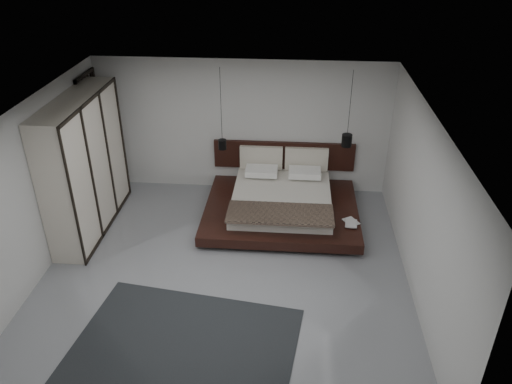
# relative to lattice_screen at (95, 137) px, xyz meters

# --- Properties ---
(floor) EXTENTS (6.00, 6.00, 0.00)m
(floor) POSITION_rel_lattice_screen_xyz_m (2.95, -2.45, -1.30)
(floor) COLOR gray
(floor) RESTS_ON ground
(ceiling) EXTENTS (6.00, 6.00, 0.00)m
(ceiling) POSITION_rel_lattice_screen_xyz_m (2.95, -2.45, 1.50)
(ceiling) COLOR white
(ceiling) RESTS_ON wall_back
(wall_back) EXTENTS (6.00, 0.00, 6.00)m
(wall_back) POSITION_rel_lattice_screen_xyz_m (2.95, 0.55, 0.10)
(wall_back) COLOR silver
(wall_back) RESTS_ON floor
(wall_front) EXTENTS (6.00, 0.00, 6.00)m
(wall_front) POSITION_rel_lattice_screen_xyz_m (2.95, -5.45, 0.10)
(wall_front) COLOR silver
(wall_front) RESTS_ON floor
(wall_left) EXTENTS (0.00, 6.00, 6.00)m
(wall_left) POSITION_rel_lattice_screen_xyz_m (-0.05, -2.45, 0.10)
(wall_left) COLOR silver
(wall_left) RESTS_ON floor
(wall_right) EXTENTS (0.00, 6.00, 6.00)m
(wall_right) POSITION_rel_lattice_screen_xyz_m (5.95, -2.45, 0.10)
(wall_right) COLOR silver
(wall_right) RESTS_ON floor
(lattice_screen) EXTENTS (0.05, 0.90, 2.60)m
(lattice_screen) POSITION_rel_lattice_screen_xyz_m (0.00, 0.00, 0.00)
(lattice_screen) COLOR black
(lattice_screen) RESTS_ON floor
(bed) EXTENTS (2.94, 2.46, 1.10)m
(bed) POSITION_rel_lattice_screen_xyz_m (3.81, -0.55, -1.00)
(bed) COLOR black
(bed) RESTS_ON floor
(book_lower) EXTENTS (0.34, 0.36, 0.03)m
(book_lower) POSITION_rel_lattice_screen_xyz_m (5.02, -1.23, -1.01)
(book_lower) COLOR #99724C
(book_lower) RESTS_ON bed
(book_upper) EXTENTS (0.24, 0.31, 0.02)m
(book_upper) POSITION_rel_lattice_screen_xyz_m (5.00, -1.26, -0.99)
(book_upper) COLOR #99724C
(book_upper) RESTS_ON book_lower
(pendant_left) EXTENTS (0.16, 0.16, 1.63)m
(pendant_left) POSITION_rel_lattice_screen_xyz_m (2.61, -0.07, -0.02)
(pendant_left) COLOR black
(pendant_left) RESTS_ON ceiling
(pendant_right) EXTENTS (0.20, 0.20, 1.49)m
(pendant_right) POSITION_rel_lattice_screen_xyz_m (5.02, -0.07, 0.14)
(pendant_right) COLOR black
(pendant_right) RESTS_ON ceiling
(wardrobe) EXTENTS (0.61, 2.57, 2.52)m
(wardrobe) POSITION_rel_lattice_screen_xyz_m (0.25, -1.19, -0.04)
(wardrobe) COLOR beige
(wardrobe) RESTS_ON floor
(rug) EXTENTS (3.31, 2.57, 0.01)m
(rug) POSITION_rel_lattice_screen_xyz_m (2.60, -4.15, -1.29)
(rug) COLOR black
(rug) RESTS_ON floor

